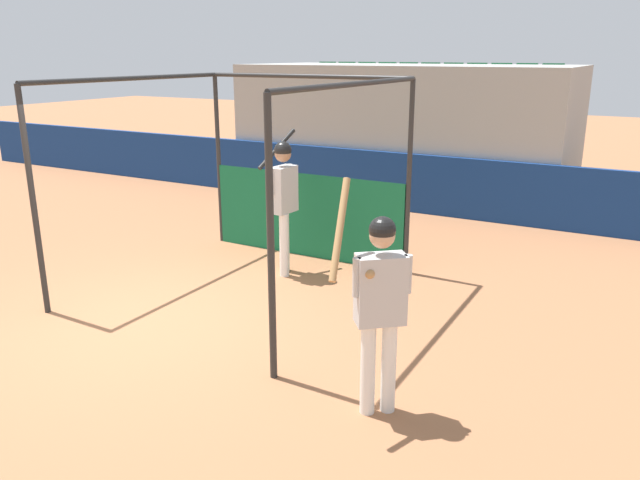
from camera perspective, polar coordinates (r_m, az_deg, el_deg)
ground_plane at (r=7.71m, az=-15.62°, el=-7.22°), size 60.00×60.00×0.00m
outfield_wall at (r=12.81m, az=5.07°, el=5.55°), size 24.00×0.12×1.16m
bleacher_section at (r=14.20m, az=7.94°, el=9.96°), size 7.05×3.20×2.84m
batting_cage at (r=8.95m, az=-3.39°, el=4.83°), size 3.37×3.55×2.76m
player_batter at (r=8.71m, az=-3.36°, el=4.20°), size 0.51×0.86×2.00m
player_waiting at (r=5.26m, az=5.43°, el=-5.29°), size 0.62×0.71×2.07m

